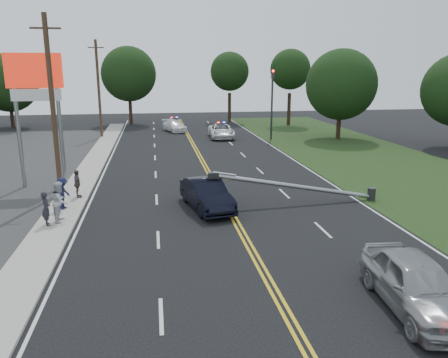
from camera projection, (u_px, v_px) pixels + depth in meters
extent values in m
plane|color=black|center=(266.00, 276.00, 15.39)|extent=(120.00, 120.00, 0.00)
cube|color=#A7A397|center=(69.00, 202.00, 23.65)|extent=(1.80, 70.00, 0.12)
cube|color=black|center=(437.00, 187.00, 27.04)|extent=(12.00, 80.00, 0.01)
cube|color=gold|center=(222.00, 196.00, 24.96)|extent=(0.36, 80.00, 0.00)
cylinder|color=gray|center=(19.00, 131.00, 26.12)|extent=(0.24, 0.24, 7.00)
cylinder|color=gray|center=(61.00, 130.00, 26.49)|extent=(0.24, 0.24, 7.00)
cube|color=red|center=(34.00, 71.00, 25.45)|extent=(3.20, 0.35, 2.00)
cube|color=white|center=(36.00, 95.00, 25.79)|extent=(2.80, 0.30, 0.70)
cylinder|color=#2D2D30|center=(272.00, 105.00, 44.53)|extent=(0.20, 0.20, 7.00)
cube|color=#2D2D30|center=(273.00, 74.00, 43.77)|extent=(0.28, 0.28, 0.90)
sphere|color=#FF0C07|center=(273.00, 71.00, 43.54)|extent=(0.22, 0.22, 0.22)
cylinder|color=#2D2D30|center=(371.00, 194.00, 24.21)|extent=(0.44, 0.44, 0.70)
cylinder|color=gray|center=(295.00, 186.00, 23.37)|extent=(8.90, 0.24, 1.80)
cube|color=#2D2D30|center=(213.00, 175.00, 22.49)|extent=(0.55, 0.32, 0.30)
cylinder|color=#382619|center=(53.00, 108.00, 24.23)|extent=(0.28, 0.28, 10.00)
cube|color=#382619|center=(45.00, 28.00, 23.20)|extent=(1.60, 0.10, 0.10)
cylinder|color=#382619|center=(99.00, 90.00, 45.28)|extent=(0.28, 0.28, 10.00)
cube|color=#382619|center=(96.00, 48.00, 44.26)|extent=(1.60, 0.10, 0.10)
cylinder|color=black|center=(12.00, 115.00, 53.71)|extent=(0.44, 0.44, 3.17)
sphere|color=black|center=(8.00, 83.00, 52.76)|extent=(6.99, 6.99, 6.99)
cylinder|color=black|center=(131.00, 110.00, 57.06)|extent=(0.44, 0.44, 3.75)
sphere|color=black|center=(129.00, 74.00, 55.94)|extent=(6.99, 6.99, 6.99)
cylinder|color=black|center=(229.00, 108.00, 59.72)|extent=(0.44, 0.44, 3.93)
sphere|color=black|center=(230.00, 71.00, 58.54)|extent=(5.18, 5.18, 5.18)
cylinder|color=black|center=(289.00, 109.00, 56.37)|extent=(0.44, 0.44, 4.09)
sphere|color=black|center=(290.00, 69.00, 55.15)|extent=(5.08, 5.08, 5.08)
cylinder|color=black|center=(339.00, 123.00, 45.21)|extent=(0.44, 0.44, 3.22)
sphere|color=black|center=(341.00, 85.00, 44.24)|extent=(7.14, 7.14, 7.14)
imported|color=black|center=(207.00, 194.00, 22.60)|extent=(2.56, 4.95, 1.55)
imported|color=#919498|center=(416.00, 284.00, 13.10)|extent=(2.36, 5.01, 1.66)
imported|color=silver|center=(221.00, 131.00, 46.03)|extent=(2.63, 5.37, 1.47)
imported|color=white|center=(175.00, 126.00, 50.81)|extent=(3.12, 4.73, 1.27)
imported|color=#23232A|center=(46.00, 208.00, 19.89)|extent=(0.58, 0.68, 1.59)
imported|color=silver|center=(60.00, 201.00, 20.41)|extent=(0.74, 0.94, 1.91)
imported|color=#18193C|center=(63.00, 193.00, 22.21)|extent=(0.94, 1.21, 1.65)
imported|color=#574946|center=(77.00, 184.00, 24.19)|extent=(0.54, 0.97, 1.56)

